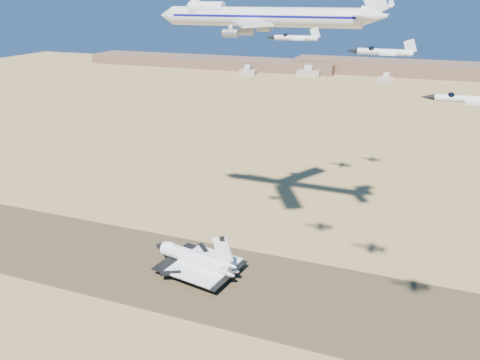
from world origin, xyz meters
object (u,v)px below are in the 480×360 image
(carrier_747, at_px, (255,17))
(chase_jet_d, at_px, (335,20))
(crew_c, at_px, (206,284))
(chase_jet_e, at_px, (379,6))
(shuttle, at_px, (195,260))
(crew_a, at_px, (198,284))
(chase_jet_c, at_px, (465,99))
(crew_b, at_px, (198,284))
(chase_jet_b, at_px, (383,52))
(chase_jet_a, at_px, (295,38))

(carrier_747, distance_m, chase_jet_d, 50.18)
(crew_c, distance_m, chase_jet_e, 143.68)
(chase_jet_d, relative_size, chase_jet_e, 1.08)
(shuttle, distance_m, crew_a, 11.10)
(shuttle, xyz_separation_m, chase_jet_d, (34.55, 77.57, 85.22))
(chase_jet_c, bearing_deg, crew_a, 153.32)
(crew_b, relative_size, chase_jet_b, 0.11)
(carrier_747, height_order, chase_jet_e, carrier_747)
(crew_a, relative_size, chase_jet_c, 0.12)
(chase_jet_c, bearing_deg, crew_b, 153.55)
(chase_jet_b, distance_m, chase_jet_d, 104.17)
(chase_jet_a, xyz_separation_m, chase_jet_c, (41.80, -29.35, -8.01))
(crew_a, height_order, crew_c, crew_a)
(crew_b, height_order, chase_jet_b, chase_jet_b)
(carrier_747, bearing_deg, chase_jet_c, -46.27)
(carrier_747, distance_m, crew_a, 101.29)
(shuttle, height_order, crew_b, shuttle)
(crew_a, bearing_deg, chase_jet_d, -10.28)
(crew_a, distance_m, chase_jet_a, 94.88)
(crew_b, bearing_deg, chase_jet_e, -34.34)
(chase_jet_a, height_order, chase_jet_b, chase_jet_a)
(carrier_747, height_order, crew_b, carrier_747)
(crew_a, bearing_deg, chase_jet_e, -16.36)
(crew_c, xyz_separation_m, chase_jet_e, (43.39, 98.79, 94.87))
(chase_jet_b, distance_m, chase_jet_c, 26.31)
(crew_a, height_order, chase_jet_c, chase_jet_c)
(crew_a, height_order, chase_jet_a, chase_jet_a)
(carrier_747, distance_m, chase_jet_a, 52.01)
(shuttle, distance_m, chase_jet_d, 120.30)
(chase_jet_a, bearing_deg, crew_c, 166.76)
(shuttle, xyz_separation_m, chase_jet_b, (62.97, -22.62, 82.89))
(crew_a, distance_m, crew_b, 0.53)
(crew_c, bearing_deg, chase_jet_b, -160.26)
(carrier_747, height_order, crew_c, carrier_747)
(chase_jet_b, bearing_deg, shuttle, 161.89)
(crew_b, bearing_deg, carrier_747, -18.82)
(shuttle, height_order, chase_jet_d, chase_jet_d)
(crew_b, bearing_deg, chase_jet_b, -112.60)
(chase_jet_b, height_order, chase_jet_e, chase_jet_e)
(crew_a, distance_m, crew_c, 3.02)
(shuttle, bearing_deg, crew_b, -50.03)
(chase_jet_c, distance_m, chase_jet_e, 135.94)
(shuttle, distance_m, chase_jet_a, 93.77)
(crew_c, bearing_deg, chase_jet_a, -152.52)
(shuttle, xyz_separation_m, crew_a, (5.12, -8.95, -4.11))
(crew_b, xyz_separation_m, chase_jet_a, (33.35, -2.41, 88.69))
(crew_c, bearing_deg, carrier_747, -61.18)
(chase_jet_a, relative_size, chase_jet_e, 1.01)
(chase_jet_a, relative_size, chase_jet_b, 0.93)
(carrier_747, relative_size, chase_jet_e, 5.88)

